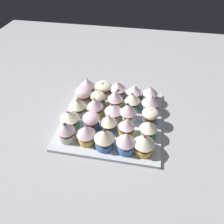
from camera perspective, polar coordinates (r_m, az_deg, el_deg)
The scene contains 27 objects.
ground_plane at distance 79.14cm, azimuth -0.00°, elevation -3.03°, with size 180.00×180.00×3.00cm, color #9E9EA3.
baking_tray at distance 77.65cm, azimuth -0.00°, elevation -1.95°, with size 35.76×35.76×1.20cm.
cupcake_0 at distance 84.05cm, azimuth 10.23°, elevation 4.81°, with size 6.01×6.01×6.72cm.
cupcake_1 at distance 83.62cm, azimuth 6.01°, elevation 5.31°, with size 6.16×6.16×6.98cm.
cupcake_2 at distance 84.34cm, azimuth 1.75°, elevation 6.14°, with size 6.51×6.51×7.46cm.
cupcake_3 at distance 85.46cm, azimuth -2.28°, elevation 6.33°, with size 6.66×6.66×6.67cm.
cupcake_4 at distance 86.42cm, azimuth -6.71°, elevation 6.95°, with size 6.32×6.32×7.63cm.
cupcake_5 at distance 79.33cm, azimuth 10.37°, elevation 2.60°, with size 6.64×6.64×7.14cm.
cupcake_6 at distance 79.23cm, azimuth 5.53°, elevation 3.02°, with size 5.95×5.95×7.16cm.
cupcake_7 at distance 79.48cm, azimuth 1.17°, elevation 3.62°, with size 5.96×5.96×7.94cm.
cupcake_8 at distance 80.60cm, azimuth -3.85°, elevation 3.53°, with size 5.60×5.60×6.45cm.
cupcake_9 at distance 82.19cm, azimuth -7.68°, elevation 4.55°, with size 6.32×6.32×7.25cm.
cupcake_10 at distance 74.47cm, azimuth 10.23°, elevation -1.08°, with size 5.78×5.78×6.37cm.
cupcake_11 at distance 73.77cm, azimuth 4.41°, elevation -0.00°, with size 6.14×6.14×8.05cm.
cupcake_12 at distance 74.54cm, azimuth 0.39°, elevation -0.07°, with size 6.51×6.51×6.63cm.
cupcake_13 at distance 76.07cm, azimuth -4.57°, elevation 1.43°, with size 6.05×6.05×7.93cm.
cupcake_14 at distance 77.20cm, azimuth -9.14°, elevation 1.51°, with size 5.96×5.96×7.53cm.
cupcake_15 at distance 69.78cm, azimuth 9.79°, elevation -4.60°, with size 5.81×5.81×6.55cm.
cupcake_16 at distance 69.24cm, azimuth 3.92°, elevation -4.22°, with size 5.34×5.34×7.23cm.
cupcake_17 at distance 70.58cm, azimuth -0.92°, elevation -3.10°, with size 5.70×5.70×6.87cm.
cupcake_18 at distance 71.60cm, azimuth -5.62°, elevation -2.44°, with size 5.76×5.76×6.66cm.
cupcake_19 at distance 73.44cm, azimuth -11.36°, elevation -1.72°, with size 6.71×6.71×6.98cm.
cupcake_20 at distance 65.16cm, azimuth 8.74°, elevation -8.34°, with size 6.69×6.69×7.55cm.
cupcake_21 at distance 64.70cm, azimuth 3.85°, elevation -8.00°, with size 6.14×6.14×7.76cm.
cupcake_22 at distance 65.53cm, azimuth -1.68°, elevation -7.14°, with size 6.45×6.45×7.87cm.
cupcake_23 at distance 67.62cm, azimuth -6.98°, elevation -5.87°, with size 6.21×6.21×6.88cm.
cupcake_24 at distance 69.42cm, azimuth -12.30°, elevation -4.94°, with size 5.86×5.86×7.66cm.
Camera 1 is at (-9.92, 54.32, 55.19)cm, focal length 33.77 mm.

